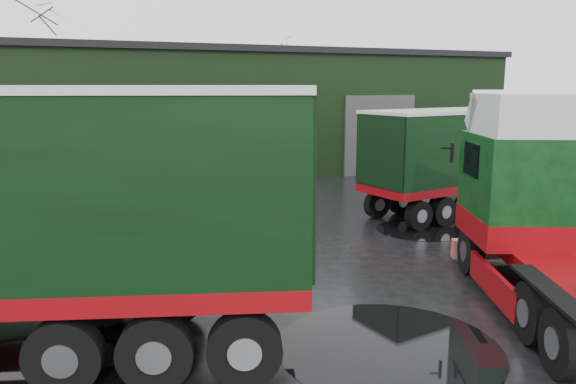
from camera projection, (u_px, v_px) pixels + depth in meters
The scene contains 10 objects.
ground at pixel (325, 291), 12.48m from camera, with size 100.00×100.00×0.00m, color black.
warehouse at pixel (196, 110), 30.77m from camera, with size 32.40×12.40×6.30m.
hero_tractor at pixel (573, 207), 10.80m from camera, with size 2.99×7.05×4.38m, color black, non-canonical shape.
lorry_right at pixel (493, 158), 20.61m from camera, with size 2.46×14.19×3.73m, color silver, non-canonical shape.
tree_back_a at pixel (38, 81), 36.50m from camera, with size 4.40×4.40×9.50m, color black, non-canonical shape.
tree_back_b at pixel (268, 95), 42.75m from camera, with size 4.40×4.40×7.50m, color black, non-canonical shape.
puddle_0 at pixel (389, 347), 9.78m from camera, with size 3.94×3.94×0.01m, color black.
puddle_1 at pixel (420, 230), 17.72m from camera, with size 2.77×2.77×0.01m, color black.
puddle_2 at pixel (39, 350), 9.69m from camera, with size 4.43×4.43×0.01m, color black.
puddle_3 at pixel (537, 281), 13.10m from camera, with size 2.44×2.44×0.01m, color black.
Camera 1 is at (-5.32, -10.61, 4.51)m, focal length 35.00 mm.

